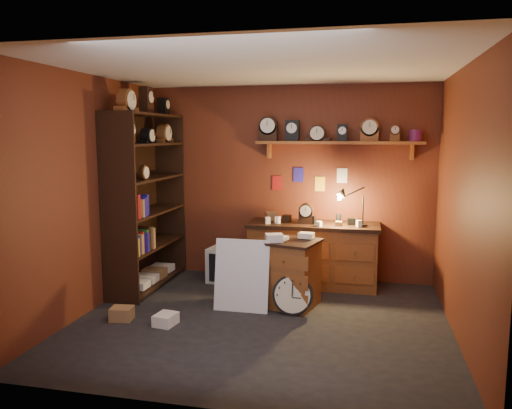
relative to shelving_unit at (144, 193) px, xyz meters
The scene contains 11 objects.
floor 2.40m from the shelving_unit, 28.68° to the right, with size 4.00×4.00×0.00m, color black.
room_shell 2.09m from the shelving_unit, 25.39° to the right, with size 4.02×3.62×2.71m.
shelving_unit is the anchor object (origin of this frame).
workbench 2.38m from the shelving_unit, 12.69° to the left, with size 1.75×0.66×1.36m.
low_cabinet 2.18m from the shelving_unit, 10.82° to the right, with size 0.82×0.74×0.88m.
big_round_clock 2.43m from the shelving_unit, 17.97° to the right, with size 0.46×0.16×0.46m.
white_panel 2.06m from the shelving_unit, 24.01° to the right, with size 0.64×0.03×0.85m, color silver.
mini_fridge 1.49m from the shelving_unit, 22.17° to the left, with size 0.52×0.53×0.48m.
floor_box_a 1.76m from the shelving_unit, 77.29° to the right, with size 0.23×0.20×0.14m, color #9C7144.
floor_box_b 1.94m from the shelving_unit, 57.92° to the right, with size 0.20×0.24×0.12m, color white.
floor_box_c 1.92m from the shelving_unit, ahead, with size 0.26×0.21×0.19m, color #9C7144.
Camera 1 is at (1.08, -5.11, 2.02)m, focal length 35.00 mm.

